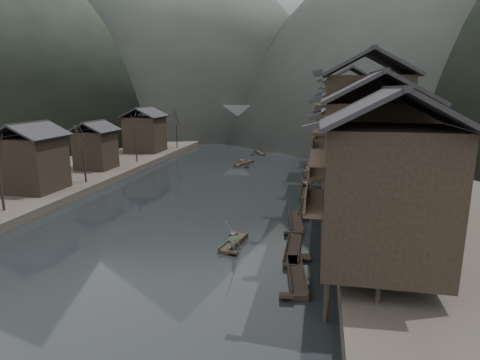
# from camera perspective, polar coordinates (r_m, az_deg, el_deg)

# --- Properties ---
(water) EXTENTS (300.00, 300.00, 0.00)m
(water) POSITION_cam_1_polar(r_m,az_deg,el_deg) (36.83, -10.97, -8.19)
(water) COLOR black
(water) RESTS_ON ground
(right_bank) EXTENTS (40.00, 200.00, 1.80)m
(right_bank) POSITION_cam_1_polar(r_m,az_deg,el_deg) (75.83, 27.75, 2.11)
(right_bank) COLOR #2D2823
(right_bank) RESTS_ON ground
(left_bank) EXTENTS (40.00, 200.00, 1.20)m
(left_bank) POSITION_cam_1_polar(r_m,az_deg,el_deg) (87.43, -22.45, 3.65)
(left_bank) COLOR #2D2823
(left_bank) RESTS_ON ground
(stilt_houses) EXTENTS (9.00, 67.60, 16.58)m
(stilt_houses) POSITION_cam_1_polar(r_m,az_deg,el_deg) (51.29, 15.80, 7.92)
(stilt_houses) COLOR black
(stilt_houses) RESTS_ON ground
(left_houses) EXTENTS (8.10, 53.20, 8.73)m
(left_houses) POSITION_cam_1_polar(r_m,az_deg,el_deg) (62.39, -21.77, 5.10)
(left_houses) COLOR black
(left_houses) RESTS_ON left_bank
(bare_trees) EXTENTS (3.79, 60.47, 7.59)m
(bare_trees) POSITION_cam_1_polar(r_m,az_deg,el_deg) (56.97, -21.12, 5.40)
(bare_trees) COLOR black
(bare_trees) RESTS_ON left_bank
(moored_sampans) EXTENTS (2.79, 49.32, 0.47)m
(moored_sampans) POSITION_cam_1_polar(r_m,az_deg,el_deg) (48.84, 9.08, -2.61)
(moored_sampans) COLOR black
(moored_sampans) RESTS_ON water
(midriver_boats) EXTENTS (3.79, 18.67, 0.45)m
(midriver_boats) POSITION_cam_1_polar(r_m,az_deg,el_deg) (76.90, 1.72, 3.19)
(midriver_boats) COLOR black
(midriver_boats) RESTS_ON water
(stone_bridge) EXTENTS (40.00, 6.00, 9.00)m
(stone_bridge) POSITION_cam_1_polar(r_m,az_deg,el_deg) (104.86, 4.04, 8.43)
(stone_bridge) COLOR #4C4C4F
(stone_bridge) RESTS_ON ground
(hills) EXTENTS (320.00, 380.00, 113.99)m
(hills) POSITION_cam_1_polar(r_m,az_deg,el_deg) (202.79, 9.86, 23.78)
(hills) COLOR black
(hills) RESTS_ON ground
(hero_sampan) EXTENTS (1.79, 4.84, 0.43)m
(hero_sampan) POSITION_cam_1_polar(r_m,az_deg,el_deg) (34.71, -0.88, -8.92)
(hero_sampan) COLOR black
(hero_sampan) RESTS_ON water
(cargo_heap) EXTENTS (1.05, 1.38, 0.63)m
(cargo_heap) POSITION_cam_1_polar(r_m,az_deg,el_deg) (34.71, -0.87, -7.95)
(cargo_heap) COLOR black
(cargo_heap) RESTS_ON hero_sampan
(boatman) EXTENTS (0.66, 0.65, 1.54)m
(boatman) POSITION_cam_1_polar(r_m,az_deg,el_deg) (32.79, -0.97, -8.38)
(boatman) COLOR #4F4F51
(boatman) RESTS_ON hero_sampan
(bamboo_pole) EXTENTS (0.95, 2.75, 3.65)m
(bamboo_pole) POSITION_cam_1_polar(r_m,az_deg,el_deg) (31.90, -0.63, -4.06)
(bamboo_pole) COLOR #8C7A51
(bamboo_pole) RESTS_ON boatman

